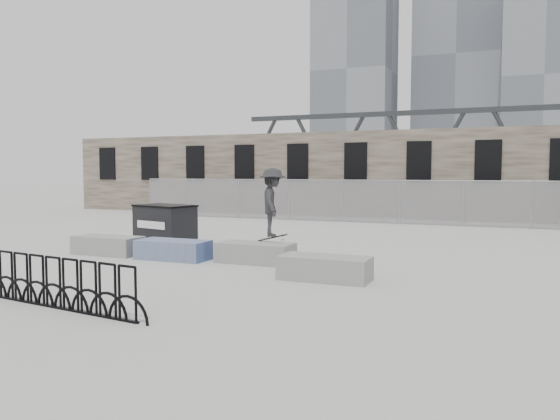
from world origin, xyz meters
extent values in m
plane|color=#ADADA8|center=(0.00, 0.00, 0.00)|extent=(120.00, 120.00, 0.00)
cube|color=brown|center=(0.00, 16.25, 2.25)|extent=(36.00, 2.50, 4.50)
cube|color=black|center=(-16.00, 14.98, 2.90)|extent=(1.20, 0.12, 2.00)
cube|color=black|center=(-12.80, 14.98, 2.90)|extent=(1.20, 0.12, 2.00)
cube|color=black|center=(-9.60, 14.98, 2.90)|extent=(1.20, 0.12, 2.00)
cube|color=black|center=(-6.40, 14.98, 2.90)|extent=(1.20, 0.12, 2.00)
cube|color=black|center=(-3.20, 14.98, 2.90)|extent=(1.20, 0.12, 2.00)
cube|color=black|center=(0.00, 14.98, 2.90)|extent=(1.20, 0.12, 2.00)
cube|color=black|center=(3.20, 14.98, 2.90)|extent=(1.20, 0.12, 2.00)
cube|color=black|center=(6.40, 14.98, 2.90)|extent=(1.20, 0.12, 2.00)
cylinder|color=gray|center=(-11.00, 12.50, 1.00)|extent=(0.06, 0.06, 2.00)
cylinder|color=gray|center=(-8.25, 12.50, 1.00)|extent=(0.06, 0.06, 2.00)
cylinder|color=gray|center=(-5.50, 12.50, 1.00)|extent=(0.06, 0.06, 2.00)
cylinder|color=gray|center=(-2.75, 12.50, 1.00)|extent=(0.06, 0.06, 2.00)
cylinder|color=gray|center=(0.00, 12.50, 1.00)|extent=(0.06, 0.06, 2.00)
cylinder|color=gray|center=(2.75, 12.50, 1.00)|extent=(0.06, 0.06, 2.00)
cylinder|color=gray|center=(5.50, 12.50, 1.00)|extent=(0.06, 0.06, 2.00)
cylinder|color=gray|center=(8.25, 12.50, 1.00)|extent=(0.06, 0.06, 2.00)
cube|color=#99999E|center=(0.00, 12.50, 1.00)|extent=(22.00, 0.02, 2.00)
cylinder|color=gray|center=(0.00, 12.50, 2.00)|extent=(22.00, 0.04, 0.04)
cube|color=gray|center=(-3.40, -0.03, 0.26)|extent=(2.00, 0.90, 0.53)
cube|color=#2D471E|center=(-3.40, -0.03, 0.47)|extent=(1.76, 0.66, 0.10)
cube|color=#2F498D|center=(-1.14, -0.07, 0.26)|extent=(2.00, 0.90, 0.53)
cube|color=#2D471E|center=(-1.14, -0.07, 0.47)|extent=(1.76, 0.66, 0.10)
cube|color=gray|center=(1.19, 0.28, 0.26)|extent=(2.00, 0.90, 0.53)
cube|color=#2D471E|center=(1.19, 0.28, 0.47)|extent=(1.76, 0.66, 0.10)
cube|color=gray|center=(3.57, -1.19, 0.26)|extent=(2.00, 0.90, 0.53)
cube|color=#2D471E|center=(3.57, -1.19, 0.47)|extent=(1.76, 0.66, 0.10)
cube|color=black|center=(-3.24, 2.60, 0.63)|extent=(2.15, 1.60, 1.25)
cube|color=black|center=(-3.24, 2.60, 1.27)|extent=(2.21, 1.66, 0.06)
cube|color=white|center=(-3.39, 2.02, 0.67)|extent=(1.31, 0.36, 0.24)
cube|color=black|center=(-0.06, -5.41, 0.02)|extent=(4.02, 0.59, 0.04)
torus|color=black|center=(-1.40, -5.23, 0.45)|extent=(0.89, 0.17, 0.89)
torus|color=black|center=(-0.96, -5.29, 0.45)|extent=(0.89, 0.17, 0.89)
torus|color=black|center=(-0.51, -5.35, 0.45)|extent=(0.89, 0.17, 0.89)
torus|color=black|center=(-0.06, -5.41, 0.45)|extent=(0.89, 0.17, 0.89)
torus|color=black|center=(0.38, -5.47, 0.45)|extent=(0.89, 0.17, 0.89)
torus|color=black|center=(0.83, -5.53, 0.45)|extent=(0.89, 0.17, 0.89)
torus|color=black|center=(1.27, -5.59, 0.45)|extent=(0.89, 0.17, 0.89)
torus|color=black|center=(1.72, -5.65, 0.45)|extent=(0.89, 0.17, 0.89)
cube|color=slate|center=(-20.00, 90.00, 21.00)|extent=(14.00, 12.00, 42.00)
cube|color=slate|center=(-2.00, 100.00, 24.00)|extent=(16.00, 14.00, 48.00)
cube|color=slate|center=(12.00, 85.00, 17.00)|extent=(12.00, 12.00, 34.00)
cube|color=#2D3033|center=(10.00, 55.00, 4.00)|extent=(70.00, 3.00, 1.20)
cube|color=#2D3033|center=(10.00, 55.00, 9.50)|extent=(70.00, 0.60, 0.60)
cube|color=gray|center=(-20.00, 55.00, 2.00)|extent=(2.00, 3.00, 4.00)
imported|color=#27272A|center=(1.46, 0.78, 1.58)|extent=(1.11, 1.37, 1.85)
cube|color=black|center=(1.46, 0.78, 0.63)|extent=(0.81, 0.31, 0.22)
cylinder|color=beige|center=(1.18, 0.71, 0.58)|extent=(0.06, 0.03, 0.06)
cylinder|color=beige|center=(1.18, 0.85, 0.58)|extent=(0.06, 0.03, 0.06)
cylinder|color=beige|center=(1.74, 0.71, 0.58)|extent=(0.06, 0.03, 0.06)
cylinder|color=beige|center=(1.74, 0.85, 0.58)|extent=(0.06, 0.03, 0.06)
camera|label=1|loc=(7.25, -12.61, 2.40)|focal=35.00mm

